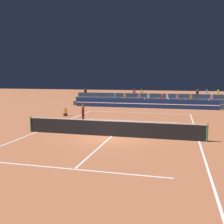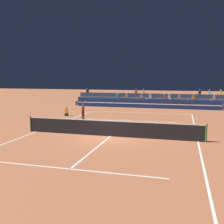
% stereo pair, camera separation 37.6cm
% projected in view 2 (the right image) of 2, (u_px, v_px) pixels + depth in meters
% --- Properties ---
extents(ground_plane, '(120.00, 120.00, 0.00)m').
position_uv_depth(ground_plane, '(111.00, 136.00, 17.28)').
color(ground_plane, '#AD603D').
extents(court_lines, '(11.10, 23.90, 0.01)m').
position_uv_depth(court_lines, '(111.00, 136.00, 17.28)').
color(court_lines, white).
rests_on(court_lines, ground).
extents(tennis_net, '(12.00, 0.10, 1.10)m').
position_uv_depth(tennis_net, '(111.00, 128.00, 17.20)').
color(tennis_net, '#2D6B38').
rests_on(tennis_net, ground).
extents(sponsor_banner_wall, '(18.00, 0.26, 1.10)m').
position_uv_depth(sponsor_banner_wall, '(145.00, 104.00, 32.90)').
color(sponsor_banner_wall, navy).
rests_on(sponsor_banner_wall, ground).
extents(bleacher_stand, '(19.72, 2.85, 2.28)m').
position_uv_depth(bleacher_stand, '(148.00, 101.00, 35.31)').
color(bleacher_stand, '#383D4C').
rests_on(bleacher_stand, ground).
extents(ball_kid_courtside, '(0.30, 0.36, 0.84)m').
position_uv_depth(ball_kid_courtside, '(66.00, 113.00, 26.32)').
color(ball_kid_courtside, black).
rests_on(ball_kid_courtside, ground).
extents(tennis_player, '(0.47, 1.13, 2.42)m').
position_uv_depth(tennis_player, '(83.00, 114.00, 20.74)').
color(tennis_player, brown).
rests_on(tennis_player, ground).
extents(tennis_ball, '(0.07, 0.07, 0.07)m').
position_uv_depth(tennis_ball, '(147.00, 123.00, 21.88)').
color(tennis_ball, '#C6DB33').
rests_on(tennis_ball, ground).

